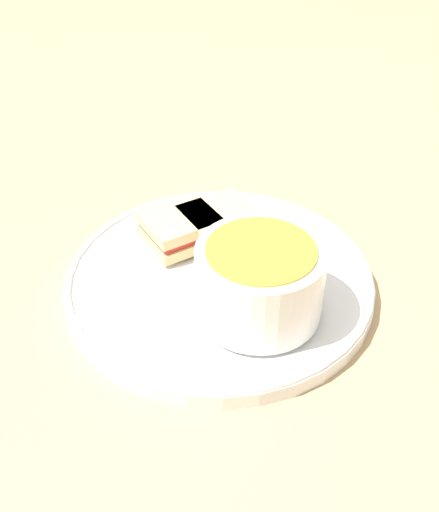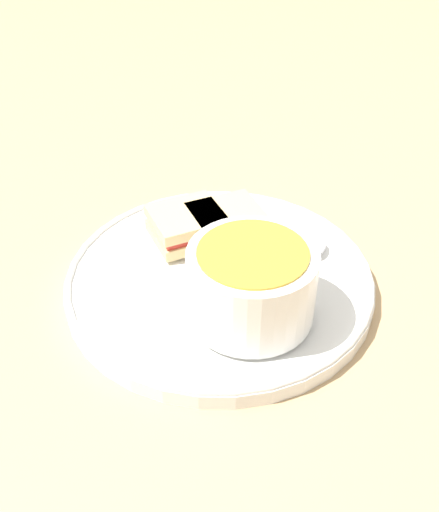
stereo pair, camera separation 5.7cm
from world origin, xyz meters
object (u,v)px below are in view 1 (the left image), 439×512
spoon (307,245)px  sandwich_half_near (220,223)px  soup_bowl (260,280)px  sandwich_half_far (180,227)px

spoon → sandwich_half_near: size_ratio=1.28×
spoon → soup_bowl: bearing=159.4°
spoon → sandwich_half_far: size_ratio=1.29×
sandwich_half_far → spoon: bearing=116.2°
soup_bowl → spoon: 0.11m
soup_bowl → sandwich_half_near: (-0.08, -0.09, -0.02)m
spoon → sandwich_half_far: bearing=93.4°
spoon → sandwich_half_near: sandwich_half_near is taller
soup_bowl → spoon: bearing=-177.8°
sandwich_half_near → soup_bowl: bearing=49.6°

